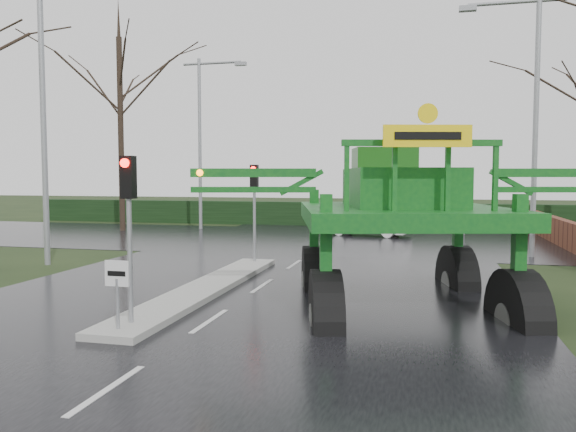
% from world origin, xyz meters
% --- Properties ---
extents(ground, '(140.00, 140.00, 0.00)m').
position_xyz_m(ground, '(0.00, 0.00, 0.00)').
color(ground, black).
rests_on(ground, ground).
extents(road_main, '(14.00, 80.00, 0.02)m').
position_xyz_m(road_main, '(0.00, 10.00, 0.00)').
color(road_main, black).
rests_on(road_main, ground).
extents(road_cross, '(80.00, 12.00, 0.02)m').
position_xyz_m(road_cross, '(0.00, 16.00, 0.01)').
color(road_cross, black).
rests_on(road_cross, ground).
extents(median_island, '(1.20, 10.00, 0.16)m').
position_xyz_m(median_island, '(-1.30, 3.00, 0.09)').
color(median_island, gray).
rests_on(median_island, ground).
extents(hedge_row, '(44.00, 0.90, 1.50)m').
position_xyz_m(hedge_row, '(0.00, 24.00, 0.75)').
color(hedge_row, black).
rests_on(hedge_row, ground).
extents(brick_wall, '(0.40, 20.00, 1.20)m').
position_xyz_m(brick_wall, '(10.50, 16.00, 0.60)').
color(brick_wall, '#592D1E').
rests_on(brick_wall, ground).
extents(keep_left_sign, '(0.50, 0.07, 1.35)m').
position_xyz_m(keep_left_sign, '(-1.30, -1.50, 1.06)').
color(keep_left_sign, gray).
rests_on(keep_left_sign, ground).
extents(traffic_signal_near, '(0.26, 0.33, 3.52)m').
position_xyz_m(traffic_signal_near, '(-1.30, -1.01, 2.59)').
color(traffic_signal_near, gray).
rests_on(traffic_signal_near, ground).
extents(traffic_signal_mid, '(0.26, 0.33, 3.52)m').
position_xyz_m(traffic_signal_mid, '(-1.30, 7.49, 2.59)').
color(traffic_signal_mid, gray).
rests_on(traffic_signal_mid, ground).
extents(traffic_signal_far, '(0.26, 0.33, 3.52)m').
position_xyz_m(traffic_signal_far, '(6.50, 20.01, 2.59)').
color(traffic_signal_far, gray).
rests_on(traffic_signal_far, ground).
extents(street_light_left_near, '(3.85, 0.30, 10.00)m').
position_xyz_m(street_light_left_near, '(-8.19, 6.00, 5.99)').
color(street_light_left_near, gray).
rests_on(street_light_left_near, ground).
extents(street_light_right, '(3.85, 0.30, 10.00)m').
position_xyz_m(street_light_right, '(8.19, 12.00, 5.99)').
color(street_light_right, gray).
rests_on(street_light_right, ground).
extents(street_light_left_far, '(3.85, 0.30, 10.00)m').
position_xyz_m(street_light_left_far, '(-8.19, 20.00, 5.99)').
color(street_light_left_far, gray).
rests_on(street_light_left_far, ground).
extents(tree_left_far, '(7.70, 7.70, 13.26)m').
position_xyz_m(tree_left_far, '(-12.50, 18.00, 7.15)').
color(tree_left_far, black).
rests_on(tree_left_far, ground).
extents(crop_sprayer, '(10.02, 7.39, 5.75)m').
position_xyz_m(crop_sprayer, '(2.36, 0.80, 2.72)').
color(crop_sprayer, black).
rests_on(crop_sprayer, ground).
extents(white_sedan, '(4.65, 2.43, 1.46)m').
position_xyz_m(white_sedan, '(1.55, 18.34, 0.00)').
color(white_sedan, white).
rests_on(white_sedan, ground).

